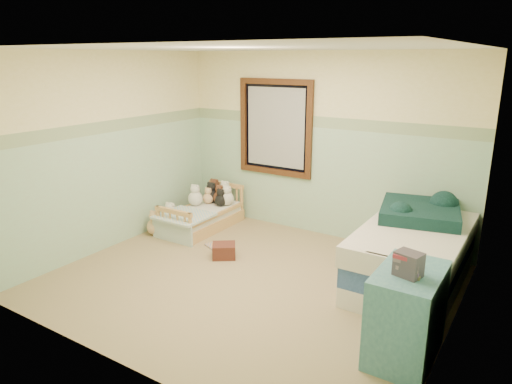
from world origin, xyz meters
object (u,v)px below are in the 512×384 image
Objects in this scene: toddler_bed_frame at (202,222)px; floor_book at (216,246)px; red_pillow at (224,251)px; twin_bed_frame at (412,272)px; plush_floor_tan at (155,227)px; dresser at (406,314)px; plush_floor_cream at (171,218)px.

toddler_bed_frame reaches higher than floor_book.
toddler_bed_frame is 1.12m from red_pillow.
twin_bed_frame reaches higher than toddler_bed_frame.
red_pillow is 1.10× the size of floor_book.
toddler_bed_frame is at bearing 164.17° from floor_book.
red_pillow is (-2.16, -0.60, -0.02)m from twin_bed_frame.
toddler_bed_frame is at bearing 56.14° from plush_floor_tan.
red_pillow is at bearing -4.88° from plush_floor_tan.
dresser is (0.30, -1.41, 0.28)m from twin_bed_frame.
plush_floor_tan is 1.00m from floor_book.
twin_bed_frame reaches higher than floor_book.
toddler_bed_frame is 0.77m from floor_book.
twin_bed_frame is at bearing 8.06° from plush_floor_tan.
floor_book is at bearing 144.56° from red_pillow.
toddler_bed_frame is 4.94× the size of floor_book.
toddler_bed_frame is at bearing 155.87° from dresser.
plush_floor_tan reaches higher than toddler_bed_frame.
dresser reaches higher than toddler_bed_frame.
toddler_bed_frame is 0.69m from plush_floor_tan.
plush_floor_cream reaches higher than plush_floor_tan.
twin_bed_frame is at bearing -1.65° from toddler_bed_frame.
dresser is at bearing -18.91° from plush_floor_cream.
plush_floor_cream is 1.05× the size of plush_floor_tan.
plush_floor_tan is 0.12× the size of twin_bed_frame.
red_pillow is at bearing -19.89° from plush_floor_cream.
twin_bed_frame is at bearing 31.63° from floor_book.
red_pillow is (-2.46, 0.82, -0.30)m from dresser.
plush_floor_cream is 0.37m from plush_floor_tan.
red_pillow is (0.89, -0.68, 0.01)m from toddler_bed_frame.
plush_floor_tan is 0.93× the size of floor_book.
red_pillow is at bearing -12.84° from floor_book.
dresser is at bearing -78.12° from twin_bed_frame.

